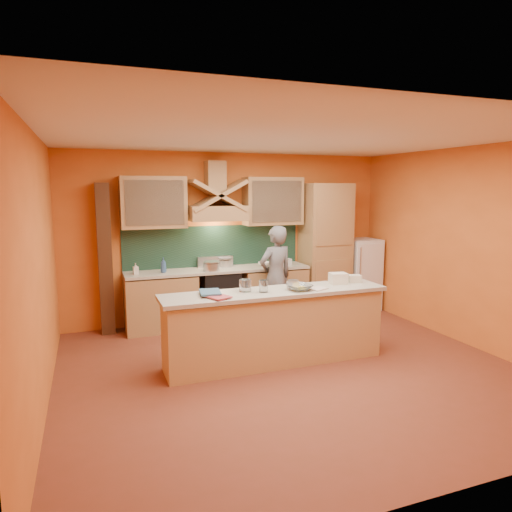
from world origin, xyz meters
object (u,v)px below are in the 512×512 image
object	(u,v)px
fridge	(360,274)
person	(276,277)
stove	(219,297)
kitchen_scale	(293,285)
mixing_bowl	(299,287)

from	to	relation	value
fridge	person	size ratio (longest dim) A/B	0.80
fridge	person	distance (m)	1.96
stove	kitchen_scale	xyz separation A→B (m)	(0.45, -1.90, 0.54)
fridge	kitchen_scale	world-z (taller)	fridge
stove	person	bearing A→B (deg)	-30.61
person	mixing_bowl	size ratio (longest dim) A/B	5.31
person	mixing_bowl	world-z (taller)	person
stove	mixing_bowl	world-z (taller)	mixing_bowl
stove	mixing_bowl	distance (m)	2.12
person	fridge	bearing A→B (deg)	-178.02
person	kitchen_scale	size ratio (longest dim) A/B	13.80
stove	kitchen_scale	bearing A→B (deg)	-76.83
fridge	person	xyz separation A→B (m)	(-1.89, -0.48, 0.17)
person	stove	bearing A→B (deg)	-42.78
stove	person	xyz separation A→B (m)	(0.81, -0.48, 0.37)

